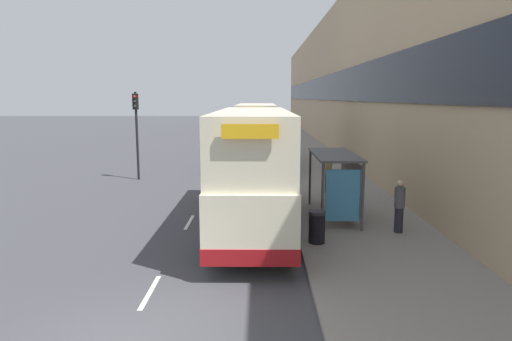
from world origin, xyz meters
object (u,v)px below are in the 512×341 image
Objects in this scene: car_0 at (257,136)px; traffic_light_far_kerb at (136,121)px; bus_shelter at (340,174)px; double_decker_bus_near at (253,166)px; double_decker_bus_ahead at (256,134)px; litter_bin at (317,227)px; pedestrian_at_shelter at (328,173)px; pedestrian_1 at (399,206)px.

traffic_light_far_kerb is (-6.81, -20.19, 2.53)m from car_0.
bus_shelter is 0.38× the size of double_decker_bus_near.
litter_bin is at bearing -83.13° from double_decker_bus_ahead.
bus_shelter reaches higher than pedestrian_at_shelter.
bus_shelter is at bearing -41.92° from traffic_light_far_kerb.
traffic_light_far_kerb reaches higher than pedestrian_at_shelter.
car_0 is (-0.06, 15.09, -1.40)m from double_decker_bus_ahead.
traffic_light_far_kerb reaches higher than double_decker_bus_near.
pedestrian_at_shelter is (3.59, -9.39, -1.19)m from double_decker_bus_ahead.
car_0 is 2.14× the size of pedestrian_at_shelter.
pedestrian_1 is at bearing 21.69° from litter_bin.
car_0 is at bearing 93.78° from litter_bin.
double_decker_bus_near is 14.83m from double_decker_bus_ahead.
double_decker_bus_ahead is at bearing 96.87° from litter_bin.
car_0 is at bearing 90.12° from double_decker_bus_near.
double_decker_bus_near reaches higher than pedestrian_1.
pedestrian_1 is at bearing -46.22° from bus_shelter.
litter_bin is (2.08, -17.25, -1.61)m from double_decker_bus_ahead.
double_decker_bus_ahead reaches higher than litter_bin.
traffic_light_far_kerb reaches higher than pedestrian_1.
double_decker_bus_ahead is 16.88m from pedestrian_1.
litter_bin is at bearing -100.91° from pedestrian_at_shelter.
double_decker_bus_near is 11.97m from traffic_light_far_kerb.
bus_shelter is 2.66m from pedestrian_1.
double_decker_bus_ahead is 2.58× the size of car_0.
car_0 is 2.17× the size of pedestrian_1.
double_decker_bus_ahead is 15.15m from car_0.
traffic_light_far_kerb is at bearing -108.65° from car_0.
double_decker_bus_near is 29.95m from car_0.
pedestrian_at_shelter is at bearing 86.55° from bus_shelter.
bus_shelter is at bearing 133.78° from pedestrian_1.
pedestrian_1 reaches higher than car_0.
car_0 is at bearing 90.23° from double_decker_bus_ahead.
bus_shelter is 0.83× the size of traffic_light_far_kerb.
car_0 is 21.45m from traffic_light_far_kerb.
double_decker_bus_ahead reaches higher than bus_shelter.
double_decker_bus_near is (-3.30, -0.60, 0.41)m from bus_shelter.
traffic_light_far_kerb is at bearing 126.37° from litter_bin.
litter_bin is (2.14, -32.34, -0.21)m from car_0.
pedestrian_at_shelter is 0.37× the size of traffic_light_far_kerb.
car_0 is (-0.06, 29.92, -1.40)m from double_decker_bus_near.
double_decker_bus_near is at bearing -169.75° from bus_shelter.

